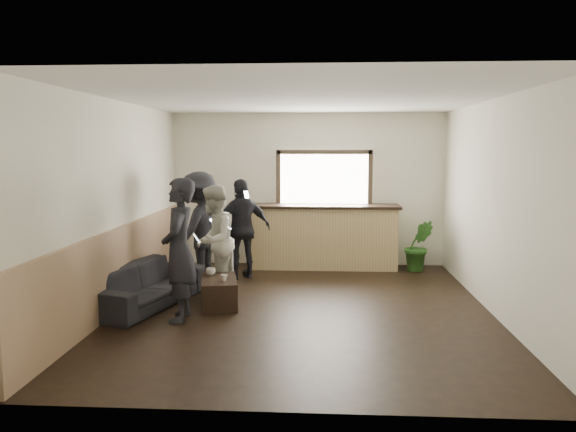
# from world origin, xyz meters

# --- Properties ---
(ground) EXTENTS (5.00, 6.00, 0.01)m
(ground) POSITION_xyz_m (0.00, 0.00, 0.00)
(ground) COLOR black
(room_shell) EXTENTS (5.01, 6.01, 2.80)m
(room_shell) POSITION_xyz_m (-0.74, 0.00, 1.47)
(room_shell) COLOR silver
(room_shell) RESTS_ON ground
(bar_counter) EXTENTS (2.70, 0.68, 2.13)m
(bar_counter) POSITION_xyz_m (0.30, 2.70, 0.64)
(bar_counter) COLOR tan
(bar_counter) RESTS_ON ground
(sofa) EXTENTS (1.29, 2.11, 0.58)m
(sofa) POSITION_xyz_m (-2.14, 0.04, 0.29)
(sofa) COLOR black
(sofa) RESTS_ON ground
(coffee_table) EXTENTS (0.63, 0.93, 0.38)m
(coffee_table) POSITION_xyz_m (-1.14, 0.11, 0.19)
(coffee_table) COLOR black
(coffee_table) RESTS_ON ground
(cup_a) EXTENTS (0.16, 0.16, 0.10)m
(cup_a) POSITION_xyz_m (-1.30, 0.31, 0.43)
(cup_a) COLOR silver
(cup_a) RESTS_ON coffee_table
(cup_b) EXTENTS (0.13, 0.13, 0.09)m
(cup_b) POSITION_xyz_m (-1.05, -0.04, 0.42)
(cup_b) COLOR silver
(cup_b) RESTS_ON coffee_table
(potted_plant) EXTENTS (0.53, 0.44, 0.91)m
(potted_plant) POSITION_xyz_m (1.97, 2.50, 0.46)
(potted_plant) COLOR #2D6623
(potted_plant) RESTS_ON ground
(person_a) EXTENTS (0.51, 0.69, 1.79)m
(person_a) POSITION_xyz_m (-1.51, -0.57, 0.90)
(person_a) COLOR black
(person_a) RESTS_ON ground
(person_b) EXTENTS (0.73, 0.87, 1.63)m
(person_b) POSITION_xyz_m (-1.31, 0.64, 0.82)
(person_b) COLOR #B8B7A6
(person_b) RESTS_ON ground
(person_c) EXTENTS (1.05, 1.32, 1.80)m
(person_c) POSITION_xyz_m (-1.66, 1.30, 0.90)
(person_c) COLOR black
(person_c) RESTS_ON ground
(person_d) EXTENTS (1.05, 0.80, 1.66)m
(person_d) POSITION_xyz_m (-1.05, 1.77, 0.83)
(person_d) COLOR black
(person_d) RESTS_ON ground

